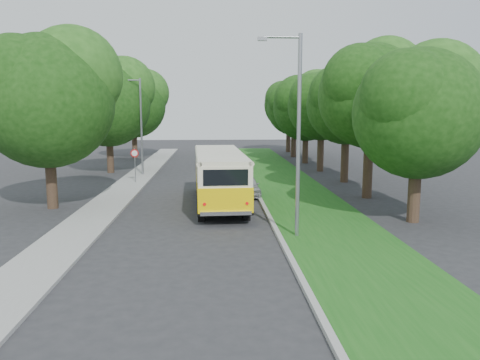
{
  "coord_description": "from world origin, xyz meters",
  "views": [
    {
      "loc": [
        1.01,
        -20.62,
        5.15
      ],
      "look_at": [
        2.34,
        3.48,
        1.5
      ],
      "focal_mm": 35.0,
      "sensor_mm": 36.0,
      "label": 1
    }
  ],
  "objects": [
    {
      "name": "car_blue",
      "position": [
        1.71,
        21.86,
        0.74
      ],
      "size": [
        2.63,
        5.32,
        1.49
      ],
      "primitive_type": "imported",
      "rotation": [
        0.0,
        0.0,
        0.11
      ],
      "color": "navy",
      "rests_on": "ground"
    },
    {
      "name": "ground",
      "position": [
        0.0,
        0.0,
        0.0
      ],
      "size": [
        120.0,
        120.0,
        0.0
      ],
      "primitive_type": "plane",
      "color": "#29292C",
      "rests_on": "ground"
    },
    {
      "name": "car_silver",
      "position": [
        2.94,
        7.1,
        0.61
      ],
      "size": [
        1.62,
        3.64,
        1.22
      ],
      "primitive_type": "imported",
      "rotation": [
        0.0,
        0.0,
        0.05
      ],
      "color": "#A5A6AA",
      "rests_on": "ground"
    },
    {
      "name": "curb",
      "position": [
        3.6,
        5.0,
        0.07
      ],
      "size": [
        0.2,
        70.0,
        0.15
      ],
      "primitive_type": "cube",
      "color": "gray",
      "rests_on": "ground"
    },
    {
      "name": "sidewalk",
      "position": [
        -4.8,
        5.0,
        0.06
      ],
      "size": [
        2.2,
        70.0,
        0.12
      ],
      "primitive_type": "cube",
      "color": "gray",
      "rests_on": "ground"
    },
    {
      "name": "car_white",
      "position": [
        2.57,
        17.96,
        0.76
      ],
      "size": [
        2.46,
        4.81,
        1.51
      ],
      "primitive_type": "imported",
      "rotation": [
        0.0,
        0.0,
        0.2
      ],
      "color": "silver",
      "rests_on": "ground"
    },
    {
      "name": "warning_sign",
      "position": [
        -4.5,
        11.98,
        1.71
      ],
      "size": [
        0.56,
        0.1,
        2.5
      ],
      "color": "gray",
      "rests_on": "ground"
    },
    {
      "name": "vintage_bus",
      "position": [
        1.27,
        4.41,
        1.48
      ],
      "size": [
        3.01,
        10.06,
        2.96
      ],
      "primitive_type": null,
      "rotation": [
        0.0,
        0.0,
        0.05
      ],
      "color": "yellow",
      "rests_on": "ground"
    },
    {
      "name": "lamppost_near",
      "position": [
        4.21,
        -2.5,
        4.37
      ],
      "size": [
        1.71,
        0.16,
        8.0
      ],
      "color": "gray",
      "rests_on": "ground"
    },
    {
      "name": "grass_verge",
      "position": [
        5.95,
        5.0,
        0.07
      ],
      "size": [
        4.5,
        70.0,
        0.13
      ],
      "primitive_type": "cube",
      "color": "#195516",
      "rests_on": "ground"
    },
    {
      "name": "lamppost_far",
      "position": [
        -4.7,
        16.0,
        4.12
      ],
      "size": [
        1.71,
        0.16,
        7.5
      ],
      "color": "gray",
      "rests_on": "ground"
    },
    {
      "name": "car_grey",
      "position": [
        1.25,
        24.67,
        0.67
      ],
      "size": [
        2.84,
        5.06,
        1.34
      ],
      "primitive_type": "imported",
      "rotation": [
        0.0,
        0.0,
        0.13
      ],
      "color": "slate",
      "rests_on": "ground"
    },
    {
      "name": "treeline",
      "position": [
        3.15,
        17.99,
        5.93
      ],
      "size": [
        24.27,
        41.91,
        9.46
      ],
      "color": "#332319",
      "rests_on": "ground"
    }
  ]
}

